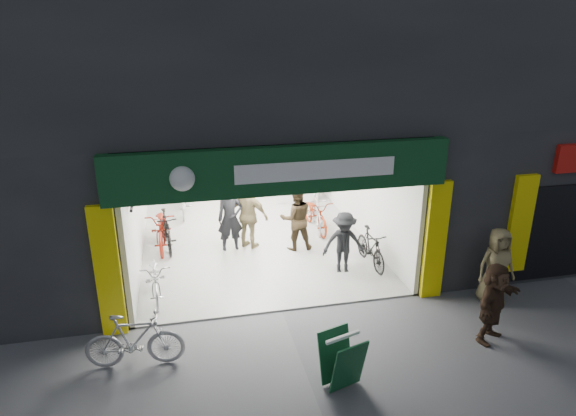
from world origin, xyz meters
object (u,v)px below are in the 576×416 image
object	(u,v)px
bike_left_front	(156,278)
sandwich_board	(342,359)
parked_bike	(135,340)
bike_right_front	(371,248)
pedestrian_near	(496,266)

from	to	relation	value
bike_left_front	sandwich_board	size ratio (longest dim) A/B	1.89
parked_bike	sandwich_board	size ratio (longest dim) A/B	1.83
bike_left_front	bike_right_front	size ratio (longest dim) A/B	1.11
pedestrian_near	sandwich_board	world-z (taller)	pedestrian_near
bike_right_front	sandwich_board	distance (m)	4.44
bike_right_front	bike_left_front	bearing A→B (deg)	-178.39
parked_bike	pedestrian_near	xyz separation A→B (m)	(7.23, 0.60, 0.32)
sandwich_board	bike_left_front	bearing A→B (deg)	112.90
bike_left_front	sandwich_board	world-z (taller)	sandwich_board
bike_left_front	parked_bike	distance (m)	2.33
pedestrian_near	sandwich_board	size ratio (longest dim) A/B	1.80
parked_bike	sandwich_board	bearing A→B (deg)	-105.49
bike_right_front	parked_bike	world-z (taller)	parked_bike
sandwich_board	pedestrian_near	bearing A→B (deg)	8.18
pedestrian_near	bike_left_front	bearing A→B (deg)	168.72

